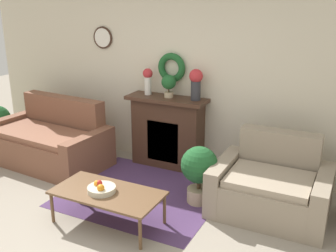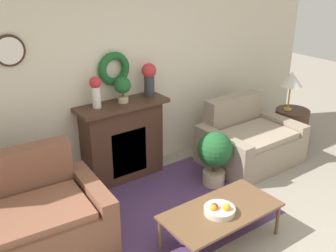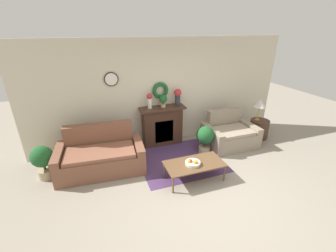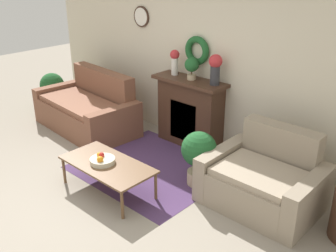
# 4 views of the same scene
# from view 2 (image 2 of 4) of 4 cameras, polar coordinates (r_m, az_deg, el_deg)

# --- Properties ---
(floor_rug) EXTENTS (1.90, 1.70, 0.01)m
(floor_rug) POSITION_cam_2_polar(r_m,az_deg,el_deg) (4.68, 0.90, -11.48)
(floor_rug) COLOR #4C335B
(floor_rug) RESTS_ON ground_plane
(wall_back) EXTENTS (6.80, 0.16, 2.70)m
(wall_back) POSITION_cam_2_polar(r_m,az_deg,el_deg) (4.99, -7.17, 7.66)
(wall_back) COLOR beige
(wall_back) RESTS_ON ground_plane
(fireplace) EXTENTS (1.16, 0.41, 1.04)m
(fireplace) POSITION_cam_2_polar(r_m,az_deg,el_deg) (5.05, -6.58, -2.09)
(fireplace) COLOR #42281C
(fireplace) RESTS_ON ground_plane
(couch_left) EXTENTS (1.89, 1.10, 0.95)m
(couch_left) POSITION_cam_2_polar(r_m,az_deg,el_deg) (4.10, -22.11, -13.48)
(couch_left) COLOR brown
(couch_left) RESTS_ON ground_plane
(loveseat_right) EXTENTS (1.29, 0.98, 0.88)m
(loveseat_right) POSITION_cam_2_polar(r_m,az_deg,el_deg) (5.64, 11.62, -2.19)
(loveseat_right) COLOR gray
(loveseat_right) RESTS_ON ground_plane
(coffee_table) EXTENTS (1.20, 0.60, 0.38)m
(coffee_table) POSITION_cam_2_polar(r_m,az_deg,el_deg) (4.01, 7.72, -12.30)
(coffee_table) COLOR brown
(coffee_table) RESTS_ON ground_plane
(fruit_bowl) EXTENTS (0.31, 0.31, 0.12)m
(fruit_bowl) POSITION_cam_2_polar(r_m,az_deg,el_deg) (3.92, 7.47, -11.97)
(fruit_bowl) COLOR beige
(fruit_bowl) RESTS_ON coffee_table
(side_table_by_loveseat) EXTENTS (0.51, 0.51, 0.53)m
(side_table_by_loveseat) POSITION_cam_2_polar(r_m,az_deg,el_deg) (6.44, 17.40, 0.05)
(side_table_by_loveseat) COLOR #42281C
(side_table_by_loveseat) RESTS_ON ground_plane
(table_lamp) EXTENTS (0.34, 0.34, 0.60)m
(table_lamp) POSITION_cam_2_polar(r_m,az_deg,el_deg) (6.18, 17.47, 6.46)
(table_lamp) COLOR #B28E42
(table_lamp) RESTS_ON side_table_by_loveseat
(vase_on_mantel_left) EXTENTS (0.14, 0.14, 0.38)m
(vase_on_mantel_left) POSITION_cam_2_polar(r_m,az_deg,el_deg) (4.66, -10.42, 5.22)
(vase_on_mantel_left) COLOR silver
(vase_on_mantel_left) RESTS_ON fireplace
(vase_on_mantel_right) EXTENTS (0.19, 0.19, 0.43)m
(vase_on_mantel_right) POSITION_cam_2_polar(r_m,az_deg,el_deg) (4.99, -2.76, 7.11)
(vase_on_mantel_right) COLOR #2D2D33
(vase_on_mantel_right) RESTS_ON fireplace
(potted_plant_on_mantel) EXTENTS (0.21, 0.21, 0.32)m
(potted_plant_on_mantel) POSITION_cam_2_polar(r_m,az_deg,el_deg) (4.80, -6.61, 5.65)
(potted_plant_on_mantel) COLOR tan
(potted_plant_on_mantel) RESTS_ON fireplace
(potted_plant_floor_by_loveseat) EXTENTS (0.44, 0.44, 0.71)m
(potted_plant_floor_by_loveseat) POSITION_cam_2_polar(r_m,az_deg,el_deg) (4.93, 6.81, -3.94)
(potted_plant_floor_by_loveseat) COLOR tan
(potted_plant_floor_by_loveseat) RESTS_ON ground_plane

